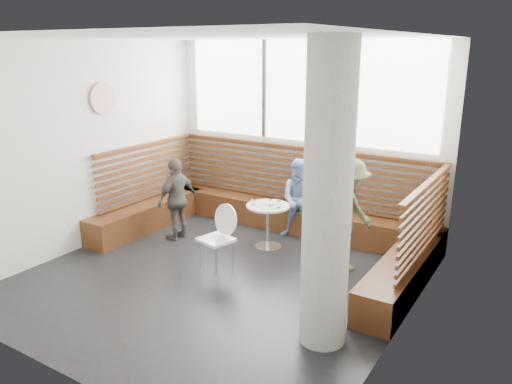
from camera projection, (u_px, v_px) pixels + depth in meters
The scene contains 15 objects.
room at pixel (215, 166), 6.45m from camera, with size 5.00×5.00×3.20m.
booth at pixel (281, 215), 8.22m from camera, with size 5.00×2.50×1.44m.
concrete_column at pixel (327, 200), 5.01m from camera, with size 0.50×0.50×3.20m, color gray.
wall_art at pixel (103, 98), 7.83m from camera, with size 0.50×0.50×0.03m, color white.
cafe_table at pixel (268, 217), 7.83m from camera, with size 0.69×0.69×0.71m.
cafe_chair at pixel (219, 232), 7.07m from camera, with size 0.45×0.44×0.95m.
adult_man at pixel (346, 217), 6.88m from camera, with size 1.06×0.61×1.65m, color #51593B.
child_back at pixel (300, 199), 8.18m from camera, with size 0.65×0.51×1.34m, color #7B97D6.
child_left at pixel (177, 199), 8.18m from camera, with size 0.80×0.33×1.36m, color #4F4C48.
plate_near at pixel (267, 202), 7.89m from camera, with size 0.22×0.22×0.02m, color white.
plate_far at pixel (276, 202), 7.89m from camera, with size 0.20×0.20×0.01m, color white.
glass_left at pixel (253, 201), 7.80m from camera, with size 0.07×0.07×0.10m, color white.
glass_mid at pixel (271, 202), 7.72m from camera, with size 0.07×0.07×0.12m, color white.
glass_right at pixel (279, 204), 7.64m from camera, with size 0.07×0.07×0.11m, color white.
menu_card at pixel (268, 208), 7.62m from camera, with size 0.19×0.13×0.00m, color #A5C64C.
Camera 1 is at (3.78, -5.04, 3.08)m, focal length 35.00 mm.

